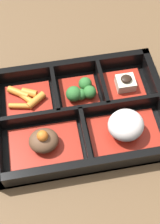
{
  "coord_description": "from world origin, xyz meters",
  "views": [
    {
      "loc": [
        0.05,
        0.3,
        0.54
      ],
      "look_at": [
        0.0,
        0.0,
        0.03
      ],
      "focal_mm": 50.0,
      "sensor_mm": 36.0,
      "label": 1
    }
  ],
  "objects": [
    {
      "name": "bowl_carrots",
      "position": [
        0.1,
        -0.05,
        0.02
      ],
      "size": [
        0.09,
        0.08,
        0.02
      ],
      "color": "maroon",
      "rests_on": "bento_base"
    },
    {
      "name": "bowl_greens",
      "position": [
        -0.01,
        -0.05,
        0.02
      ],
      "size": [
        0.08,
        0.08,
        0.04
      ],
      "color": "maroon",
      "rests_on": "bento_base"
    },
    {
      "name": "bento_base",
      "position": [
        0.0,
        0.0,
        0.0
      ],
      "size": [
        0.34,
        0.24,
        0.01
      ],
      "color": "black",
      "rests_on": "ground_plane"
    },
    {
      "name": "ground_plane",
      "position": [
        0.0,
        0.0,
        0.0
      ],
      "size": [
        3.0,
        3.0,
        0.0
      ],
      "primitive_type": "plane",
      "color": "brown"
    },
    {
      "name": "bowl_tofu",
      "position": [
        -0.1,
        -0.05,
        0.02
      ],
      "size": [
        0.08,
        0.08,
        0.03
      ],
      "color": "maroon",
      "rests_on": "bento_base"
    },
    {
      "name": "bowl_rice",
      "position": [
        -0.08,
        0.05,
        0.04
      ],
      "size": [
        0.13,
        0.08,
        0.06
      ],
      "color": "maroon",
      "rests_on": "bento_base"
    },
    {
      "name": "bento_rim",
      "position": [
        -0.0,
        -0.0,
        0.02
      ],
      "size": [
        0.34,
        0.24,
        0.04
      ],
      "color": "black",
      "rests_on": "ground_plane"
    },
    {
      "name": "bowl_stew",
      "position": [
        0.08,
        0.05,
        0.03
      ],
      "size": [
        0.13,
        0.08,
        0.05
      ],
      "color": "maroon",
      "rests_on": "bento_base"
    }
  ]
}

